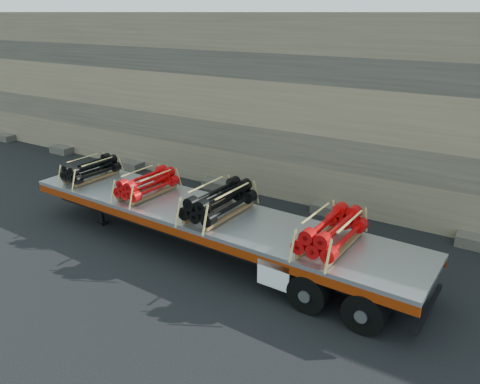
{
  "coord_description": "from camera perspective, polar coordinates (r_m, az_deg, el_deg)",
  "views": [
    {
      "loc": [
        7.67,
        -10.54,
        7.01
      ],
      "look_at": [
        0.29,
        1.25,
        1.63
      ],
      "focal_mm": 35.0,
      "sensor_mm": 36.0,
      "label": 1
    }
  ],
  "objects": [
    {
      "name": "ground",
      "position": [
        14.8,
        -3.55,
        -7.19
      ],
      "size": [
        120.0,
        120.0,
        0.0
      ],
      "primitive_type": "plane",
      "color": "black",
      "rests_on": "ground"
    },
    {
      "name": "rock_wall",
      "position": [
        19.01,
        7.8,
        10.3
      ],
      "size": [
        44.0,
        3.0,
        7.0
      ],
      "primitive_type": "cube",
      "color": "#7A6B54",
      "rests_on": "ground"
    },
    {
      "name": "trailer",
      "position": [
        14.55,
        -3.92,
        -4.76
      ],
      "size": [
        13.43,
        3.09,
        1.33
      ],
      "primitive_type": null,
      "rotation": [
        0.0,
        0.0,
        -0.04
      ],
      "color": "#B6B8BE",
      "rests_on": "ground"
    },
    {
      "name": "bundle_front",
      "position": [
        17.76,
        -17.69,
        2.64
      ],
      "size": [
        1.05,
        1.98,
        0.69
      ],
      "primitive_type": null,
      "rotation": [
        0.0,
        0.0,
        -0.04
      ],
      "color": "black",
      "rests_on": "trailer"
    },
    {
      "name": "bundle_midfront",
      "position": [
        15.72,
        -11.25,
        0.95
      ],
      "size": [
        1.09,
        2.07,
        0.72
      ],
      "primitive_type": null,
      "rotation": [
        0.0,
        0.0,
        -0.04
      ],
      "color": "#BF0A0B",
      "rests_on": "trailer"
    },
    {
      "name": "bundle_midrear",
      "position": [
        13.86,
        -2.55,
        -1.19
      ],
      "size": [
        1.27,
        2.4,
        0.84
      ],
      "primitive_type": null,
      "rotation": [
        0.0,
        0.0,
        -0.04
      ],
      "color": "black",
      "rests_on": "trailer"
    },
    {
      "name": "bundle_rear",
      "position": [
        12.23,
        11.09,
        -4.84
      ],
      "size": [
        1.22,
        2.31,
        0.8
      ],
      "primitive_type": null,
      "rotation": [
        0.0,
        0.0,
        -0.04
      ],
      "color": "#BF0A0B",
      "rests_on": "trailer"
    }
  ]
}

